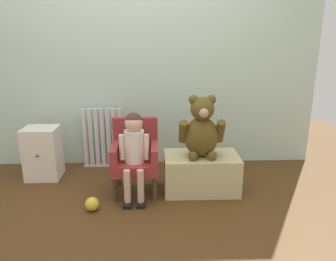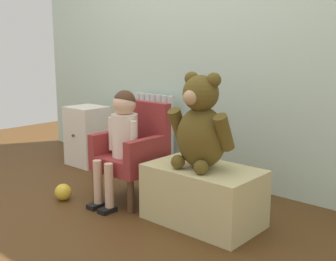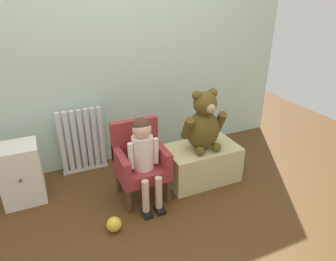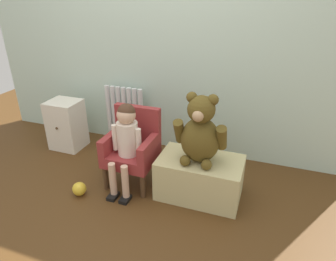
{
  "view_description": "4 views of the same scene",
  "coord_description": "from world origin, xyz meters",
  "px_view_note": "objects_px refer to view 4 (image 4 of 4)",
  "views": [
    {
      "loc": [
        0.21,
        -2.26,
        1.37
      ],
      "look_at": [
        0.31,
        0.49,
        0.56
      ],
      "focal_mm": 35.0,
      "sensor_mm": 36.0,
      "label": 1
    },
    {
      "loc": [
        2.01,
        -1.43,
        1.02
      ],
      "look_at": [
        0.31,
        0.47,
        0.51
      ],
      "focal_mm": 45.0,
      "sensor_mm": 36.0,
      "label": 2
    },
    {
      "loc": [
        -0.65,
        -1.6,
        1.62
      ],
      "look_at": [
        0.28,
        0.48,
        0.55
      ],
      "focal_mm": 32.0,
      "sensor_mm": 36.0,
      "label": 3
    },
    {
      "loc": [
        1.05,
        -1.52,
        1.56
      ],
      "look_at": [
        0.32,
        0.51,
        0.52
      ],
      "focal_mm": 32.0,
      "sensor_mm": 36.0,
      "label": 4
    }
  ],
  "objects_px": {
    "small_dresser": "(67,125)",
    "low_bench": "(200,177)",
    "child_figure": "(126,136)",
    "toy_ball": "(79,189)",
    "radiator": "(125,117)",
    "large_teddy_bear": "(200,133)",
    "child_armchair": "(133,146)"
  },
  "relations": [
    {
      "from": "small_dresser",
      "to": "low_bench",
      "type": "height_order",
      "value": "small_dresser"
    },
    {
      "from": "child_figure",
      "to": "low_bench",
      "type": "distance_m",
      "value": 0.68
    },
    {
      "from": "low_bench",
      "to": "toy_ball",
      "type": "relative_size",
      "value": 5.87
    },
    {
      "from": "radiator",
      "to": "child_figure",
      "type": "xyz_separation_m",
      "value": [
        0.38,
        -0.69,
        0.17
      ]
    },
    {
      "from": "radiator",
      "to": "large_teddy_bear",
      "type": "bearing_deg",
      "value": -32.87
    },
    {
      "from": "child_armchair",
      "to": "large_teddy_bear",
      "type": "height_order",
      "value": "large_teddy_bear"
    },
    {
      "from": "small_dresser",
      "to": "child_armchair",
      "type": "height_order",
      "value": "child_armchair"
    },
    {
      "from": "small_dresser",
      "to": "child_armchair",
      "type": "relative_size",
      "value": 0.78
    },
    {
      "from": "child_armchair",
      "to": "large_teddy_bear",
      "type": "relative_size",
      "value": 1.2
    },
    {
      "from": "small_dresser",
      "to": "child_figure",
      "type": "xyz_separation_m",
      "value": [
        0.92,
        -0.43,
        0.23
      ]
    },
    {
      "from": "radiator",
      "to": "toy_ball",
      "type": "bearing_deg",
      "value": -87.44
    },
    {
      "from": "child_armchair",
      "to": "child_figure",
      "type": "distance_m",
      "value": 0.19
    },
    {
      "from": "radiator",
      "to": "small_dresser",
      "type": "relative_size",
      "value": 1.24
    },
    {
      "from": "child_armchair",
      "to": "child_figure",
      "type": "relative_size",
      "value": 0.88
    },
    {
      "from": "radiator",
      "to": "low_bench",
      "type": "relative_size",
      "value": 0.97
    },
    {
      "from": "small_dresser",
      "to": "large_teddy_bear",
      "type": "relative_size",
      "value": 0.94
    },
    {
      "from": "small_dresser",
      "to": "low_bench",
      "type": "distance_m",
      "value": 1.55
    },
    {
      "from": "radiator",
      "to": "small_dresser",
      "type": "xyz_separation_m",
      "value": [
        -0.55,
        -0.27,
        -0.06
      ]
    },
    {
      "from": "child_figure",
      "to": "toy_ball",
      "type": "xyz_separation_m",
      "value": [
        -0.33,
        -0.24,
        -0.43
      ]
    },
    {
      "from": "radiator",
      "to": "child_armchair",
      "type": "bearing_deg",
      "value": -57.26
    },
    {
      "from": "radiator",
      "to": "child_figure",
      "type": "height_order",
      "value": "child_figure"
    },
    {
      "from": "child_figure",
      "to": "toy_ball",
      "type": "distance_m",
      "value": 0.6
    },
    {
      "from": "low_bench",
      "to": "large_teddy_bear",
      "type": "relative_size",
      "value": 1.21
    },
    {
      "from": "low_bench",
      "to": "child_figure",
      "type": "bearing_deg",
      "value": -171.07
    },
    {
      "from": "radiator",
      "to": "low_bench",
      "type": "bearing_deg",
      "value": -31.82
    },
    {
      "from": "small_dresser",
      "to": "low_bench",
      "type": "bearing_deg",
      "value": -12.47
    },
    {
      "from": "toy_ball",
      "to": "radiator",
      "type": "bearing_deg",
      "value": 92.56
    },
    {
      "from": "child_figure",
      "to": "large_teddy_bear",
      "type": "bearing_deg",
      "value": 7.3
    },
    {
      "from": "child_armchair",
      "to": "child_figure",
      "type": "xyz_separation_m",
      "value": [
        -0.0,
        -0.11,
        0.15
      ]
    },
    {
      "from": "low_bench",
      "to": "child_armchair",
      "type": "bearing_deg",
      "value": 178.63
    },
    {
      "from": "small_dresser",
      "to": "large_teddy_bear",
      "type": "xyz_separation_m",
      "value": [
        1.5,
        -0.35,
        0.32
      ]
    },
    {
      "from": "child_figure",
      "to": "low_bench",
      "type": "relative_size",
      "value": 1.13
    }
  ]
}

